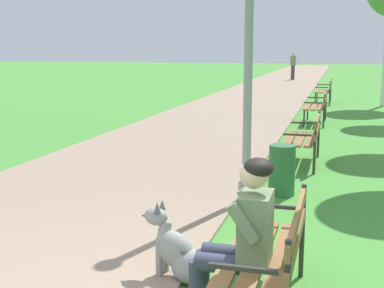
{
  "coord_description": "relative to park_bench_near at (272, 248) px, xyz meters",
  "views": [
    {
      "loc": [
        1.1,
        -2.81,
        2.03
      ],
      "look_at": [
        -0.54,
        3.0,
        0.9
      ],
      "focal_mm": 49.23,
      "sensor_mm": 36.0,
      "label": 1
    }
  ],
  "objects": [
    {
      "name": "litter_bin",
      "position": [
        -0.28,
        3.29,
        -0.16
      ],
      "size": [
        0.36,
        0.36,
        0.7
      ],
      "primitive_type": "cylinder",
      "color": "#2D6638",
      "rests_on": "ground"
    },
    {
      "name": "park_bench_near",
      "position": [
        0.0,
        0.0,
        0.0
      ],
      "size": [
        0.55,
        1.5,
        0.85
      ],
      "color": "olive",
      "rests_on": "ground"
    },
    {
      "name": "person_seated_on_near_bench",
      "position": [
        -0.21,
        -0.19,
        0.17
      ],
      "size": [
        0.74,
        0.49,
        1.25
      ],
      "color": "#33384C",
      "rests_on": "ground"
    },
    {
      "name": "lamp_post_near",
      "position": [
        -0.68,
        2.77,
        1.85
      ],
      "size": [
        0.24,
        0.24,
        4.56
      ],
      "color": "gray",
      "rests_on": "ground"
    },
    {
      "name": "dog_grey",
      "position": [
        -0.82,
        0.3,
        -0.25
      ],
      "size": [
        0.83,
        0.35,
        0.71
      ],
      "color": "gray",
      "rests_on": "ground"
    },
    {
      "name": "park_bench_far",
      "position": [
        -0.12,
        10.31,
        0.0
      ],
      "size": [
        0.55,
        1.5,
        0.85
      ],
      "color": "olive",
      "rests_on": "ground"
    },
    {
      "name": "paved_path",
      "position": [
        -2.77,
        23.0,
        -0.49
      ],
      "size": [
        3.97,
        60.0,
        0.04
      ],
      "primitive_type": "cube",
      "color": "gray",
      "rests_on": "ground"
    },
    {
      "name": "park_bench_mid",
      "position": [
        -0.09,
        5.31,
        0.0
      ],
      "size": [
        0.55,
        1.5,
        0.85
      ],
      "color": "olive",
      "rests_on": "ground"
    },
    {
      "name": "pedestrian_distant",
      "position": [
        -2.38,
        28.33,
        0.33
      ],
      "size": [
        0.32,
        0.22,
        1.65
      ],
      "color": "#383842",
      "rests_on": "ground"
    },
    {
      "name": "park_bench_furthest",
      "position": [
        -0.1,
        15.44,
        0.0
      ],
      "size": [
        0.55,
        1.5,
        0.85
      ],
      "color": "olive",
      "rests_on": "ground"
    }
  ]
}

